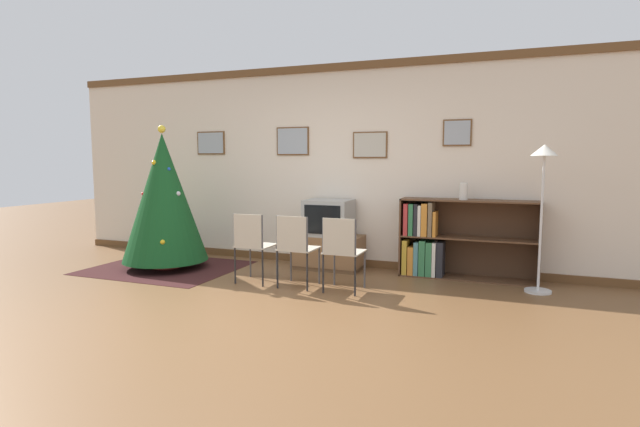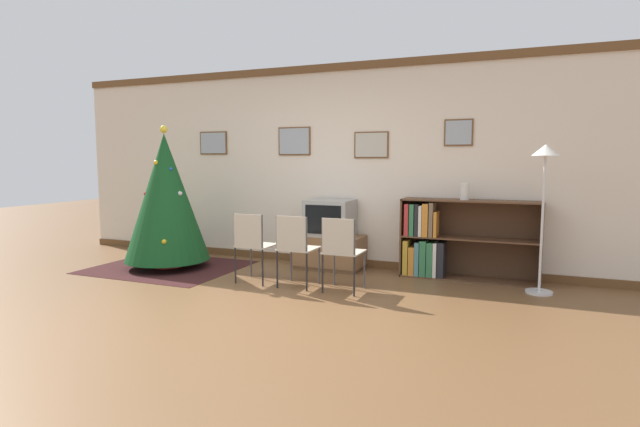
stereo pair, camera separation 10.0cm
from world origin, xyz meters
name	(u,v)px [view 1 (the left image)]	position (x,y,z in m)	size (l,w,h in m)	color
ground_plane	(237,313)	(0.00, 0.00, 0.00)	(24.00, 24.00, 0.00)	brown
wall_back	(328,166)	(0.00, 2.45, 1.35)	(8.33, 0.11, 2.70)	silver
area_rug	(166,268)	(-1.90, 1.37, 0.00)	(1.88, 1.60, 0.01)	#381919
christmas_tree	(164,198)	(-1.90, 1.37, 0.94)	(1.10, 1.10, 1.87)	maroon
tv_console	(329,252)	(0.13, 2.13, 0.22)	(0.88, 0.50, 0.44)	brown
television	(329,218)	(0.13, 2.13, 0.68)	(0.59, 0.49, 0.47)	#9E9E99
folding_chair_left	(252,243)	(-0.42, 1.07, 0.47)	(0.40, 0.40, 0.82)	#BCB29E
folding_chair_center	(295,246)	(0.13, 1.07, 0.47)	(0.40, 0.40, 0.82)	#BCB29E
folding_chair_right	(342,249)	(0.68, 1.07, 0.47)	(0.40, 0.40, 0.82)	#BCB29E
bookshelf	(442,241)	(1.59, 2.21, 0.44)	(1.61, 0.36, 0.96)	brown
vase	(464,191)	(1.82, 2.19, 1.06)	(0.10, 0.10, 0.20)	silver
standing_lamp	(543,179)	(2.66, 1.85, 1.23)	(0.28, 0.28, 1.60)	silver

